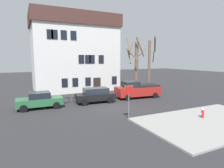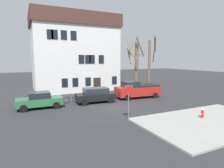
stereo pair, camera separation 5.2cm
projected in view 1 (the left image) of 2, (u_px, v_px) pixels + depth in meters
name	position (u px, v px, depth m)	size (l,w,h in m)	color
ground_plane	(110.00, 107.00, 18.97)	(120.00, 120.00, 0.00)	#2D2D30
sidewalk_slab	(210.00, 121.00, 14.54)	(10.97, 6.43, 0.12)	#999993
building_main	(74.00, 53.00, 29.77)	(12.83, 8.47, 11.49)	white
tree_bare_near	(136.00, 65.00, 25.89)	(2.36, 2.79, 7.73)	brown
tree_bare_mid	(149.00, 65.00, 25.81)	(2.83, 2.85, 7.86)	brown
car_green_sedan	(40.00, 100.00, 18.50)	(4.30, 2.16, 1.61)	#2D6B42
car_black_wagon	(95.00, 95.00, 20.88)	(4.33, 2.19, 1.65)	black
pickup_truck_red	(137.00, 90.00, 23.56)	(5.72, 2.64, 2.10)	#AD231E
fire_hydrant	(203.00, 113.00, 15.14)	(0.42, 0.22, 0.77)	red
street_sign_pole	(129.00, 96.00, 14.44)	(0.76, 0.07, 2.82)	slate
bicycle_leaning	(71.00, 100.00, 20.83)	(1.75, 0.11, 1.03)	black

